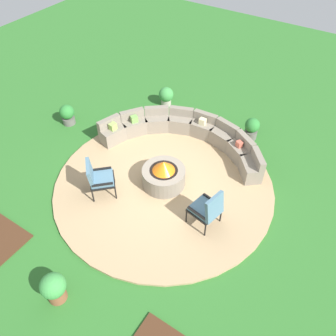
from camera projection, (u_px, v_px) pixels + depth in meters
The scene contains 10 objects.
ground_plane at pixel (164, 185), 8.98m from camera, with size 24.00×24.00×0.00m, color #2D6B28.
patio_circle at pixel (164, 184), 8.96m from camera, with size 5.62×5.62×0.06m, color tan.
fire_pit at pixel (164, 175), 8.73m from camera, with size 1.10×1.10×0.76m.
curved_stone_bench at pixel (186, 134), 9.92m from camera, with size 4.63×2.28×0.71m.
lounge_chair_front_left at pixel (98, 177), 8.36m from camera, with size 0.84×0.85×1.01m.
lounge_chair_front_right at pixel (208, 209), 7.66m from camera, with size 0.74×0.70×1.03m.
potted_plant_0 at pixel (252, 128), 10.11m from camera, with size 0.43×0.43×0.68m.
potted_plant_1 at pixel (54, 288), 6.54m from camera, with size 0.50×0.50×0.73m.
potted_plant_2 at pixel (67, 114), 10.63m from camera, with size 0.45×0.45×0.65m.
potted_plant_3 at pixel (166, 96), 11.38m from camera, with size 0.48×0.48×0.63m.
Camera 1 is at (3.41, -5.08, 6.60)m, focal length 37.01 mm.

